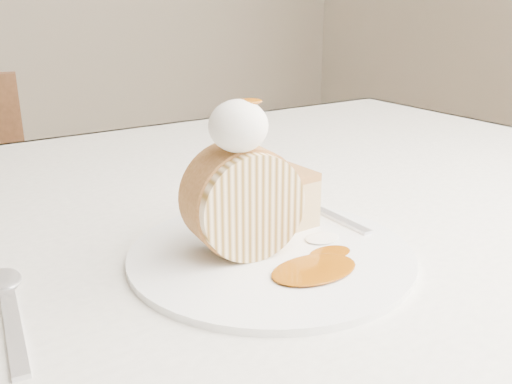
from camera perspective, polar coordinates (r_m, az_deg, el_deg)
table at (r=0.68m, az=-5.89°, el=-8.98°), size 1.40×0.90×0.75m
plate at (r=0.53m, az=1.51°, el=-6.24°), size 0.28×0.28×0.01m
roulade_slice at (r=0.51m, az=-1.33°, el=-0.93°), size 0.10×0.06×0.10m
cake_chunk at (r=0.58m, az=2.57°, el=-1.02°), size 0.06×0.06×0.05m
whipped_cream at (r=0.48m, az=-1.78°, el=6.61°), size 0.05×0.05×0.04m
caramel_drizzle at (r=0.48m, az=-0.79°, el=9.69°), size 0.03×0.02×0.01m
caramel_pool at (r=0.49m, az=5.83°, el=-7.68°), size 0.08×0.06×0.00m
fork at (r=0.61m, az=7.60°, el=-2.37°), size 0.02×0.16×0.00m
spoon at (r=0.46m, az=-23.08°, el=-12.48°), size 0.04×0.16×0.00m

